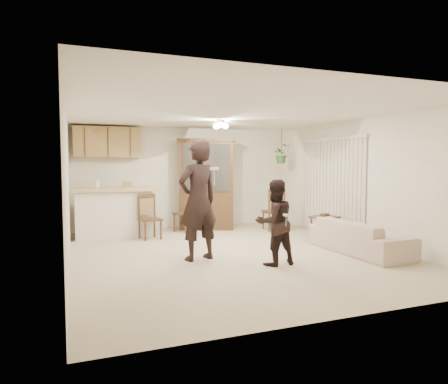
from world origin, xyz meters
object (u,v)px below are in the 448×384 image
object	(u,v)px
adult	(198,206)
sofa	(359,233)
chair_hutch_left	(185,220)
side_table	(325,228)
china_hutch	(207,185)
child	(275,223)
chair_hutch_right	(273,218)
chair_bar	(150,226)

from	to	relation	value
adult	sofa	bearing A→B (deg)	153.13
chair_hutch_left	side_table	bearing A→B (deg)	15.90
china_hutch	side_table	bearing A→B (deg)	-31.02
child	chair_hutch_right	xyz separation A→B (m)	(1.56, 3.00, -0.39)
chair_bar	chair_hutch_right	bearing A→B (deg)	-9.46
child	sofa	bearing A→B (deg)	-177.53
china_hutch	side_table	size ratio (longest dim) A/B	3.68
china_hutch	chair_bar	distance (m)	1.96
chair_bar	chair_hutch_right	world-z (taller)	chair_hutch_right
chair_hutch_right	child	bearing A→B (deg)	67.13
china_hutch	chair_hutch_left	bearing A→B (deg)	-138.38
chair_bar	chair_hutch_left	world-z (taller)	chair_hutch_left
sofa	chair_hutch_right	xyz separation A→B (m)	(-0.27, 2.78, -0.08)
china_hutch	chair_hutch_left	size ratio (longest dim) A/B	2.26
chair_hutch_right	adult	bearing A→B (deg)	45.56
china_hutch	side_table	xyz separation A→B (m)	(1.76, -2.39, -0.82)
side_table	sofa	bearing A→B (deg)	-92.63
adult	child	bearing A→B (deg)	127.43
chair_bar	sofa	bearing A→B (deg)	-50.73
child	chair_hutch_left	size ratio (longest dim) A/B	1.38
adult	chair_hutch_right	bearing A→B (deg)	-155.26
sofa	chair_bar	size ratio (longest dim) A/B	1.97
chair_bar	child	bearing A→B (deg)	-74.94
child	chair_bar	bearing A→B (deg)	-67.75
china_hutch	chair_hutch_right	bearing A→B (deg)	-4.58
china_hutch	chair_bar	size ratio (longest dim) A/B	2.32
adult	chair_hutch_left	distance (m)	2.89
chair_hutch_left	child	bearing A→B (deg)	-23.60
sofa	side_table	bearing A→B (deg)	-3.58
sofa	adult	size ratio (longest dim) A/B	1.04
adult	side_table	distance (m)	3.03
china_hutch	chair_bar	world-z (taller)	china_hutch
chair_hutch_right	side_table	bearing A→B (deg)	105.60
side_table	chair_hutch_right	world-z (taller)	chair_hutch_right
child	china_hutch	xyz separation A→B (m)	(0.12, 3.74, 0.42)
adult	china_hutch	size ratio (longest dim) A/B	0.82
side_table	chair_hutch_left	distance (m)	3.23
adult	chair_bar	distance (m)	2.27
side_table	chair_bar	distance (m)	3.67
child	chair_hutch_left	distance (m)	3.58
child	side_table	bearing A→B (deg)	-148.65
side_table	chair_hutch_right	xyz separation A→B (m)	(-0.32, 1.65, 0.02)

